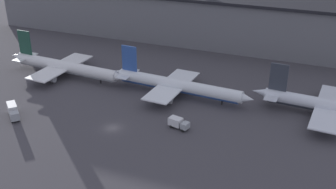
{
  "coord_description": "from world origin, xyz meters",
  "views": [
    {
      "loc": [
        51.67,
        -87.64,
        58.38
      ],
      "look_at": [
        10.9,
        13.97,
        6.0
      ],
      "focal_mm": 45.0,
      "sensor_mm": 36.0,
      "label": 1
    }
  ],
  "objects_px": {
    "airplane_1": "(64,67)",
    "airplane_3": "(336,108)",
    "airplane_2": "(177,85)",
    "service_vehicle_3": "(13,111)",
    "service_vehicle_2": "(178,123)"
  },
  "relations": [
    {
      "from": "airplane_1",
      "to": "airplane_3",
      "type": "bearing_deg",
      "value": 5.31
    },
    {
      "from": "airplane_2",
      "to": "service_vehicle_3",
      "type": "relative_size",
      "value": 6.58
    },
    {
      "from": "airplane_2",
      "to": "airplane_3",
      "type": "bearing_deg",
      "value": 7.02
    },
    {
      "from": "airplane_1",
      "to": "airplane_3",
      "type": "distance_m",
      "value": 89.99
    },
    {
      "from": "service_vehicle_2",
      "to": "service_vehicle_3",
      "type": "height_order",
      "value": "service_vehicle_3"
    },
    {
      "from": "airplane_1",
      "to": "service_vehicle_3",
      "type": "xyz_separation_m",
      "value": [
        3.81,
        -31.3,
        -1.41
      ]
    },
    {
      "from": "airplane_2",
      "to": "service_vehicle_3",
      "type": "xyz_separation_m",
      "value": [
        -38.58,
        -31.06,
        -1.42
      ]
    },
    {
      "from": "airplane_1",
      "to": "airplane_2",
      "type": "distance_m",
      "value": 42.39
    },
    {
      "from": "airplane_1",
      "to": "airplane_2",
      "type": "xyz_separation_m",
      "value": [
        42.39,
        -0.23,
        0.0
      ]
    },
    {
      "from": "airplane_2",
      "to": "airplane_3",
      "type": "height_order",
      "value": "airplane_2"
    },
    {
      "from": "airplane_3",
      "to": "service_vehicle_2",
      "type": "distance_m",
      "value": 45.55
    },
    {
      "from": "airplane_1",
      "to": "service_vehicle_2",
      "type": "height_order",
      "value": "airplane_1"
    },
    {
      "from": "service_vehicle_2",
      "to": "airplane_1",
      "type": "bearing_deg",
      "value": 172.11
    },
    {
      "from": "airplane_2",
      "to": "service_vehicle_2",
      "type": "height_order",
      "value": "airplane_2"
    },
    {
      "from": "airplane_1",
      "to": "service_vehicle_3",
      "type": "relative_size",
      "value": 6.51
    }
  ]
}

